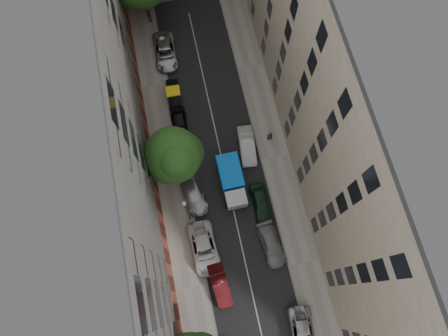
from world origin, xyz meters
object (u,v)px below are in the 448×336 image
object	(u,v)px
car_left_6	(165,52)
lamp_post	(187,210)
car_left_3	(193,193)
car_right_2	(261,203)
tarp_truck	(232,181)
car_right_3	(247,146)
car_right_1	(272,245)
car_right_0	(303,333)
car_left_2	(204,249)
car_left_1	(220,285)
car_left_5	(174,96)
pedestrian	(270,137)
car_left_4	(180,125)
tree_mid	(174,157)

from	to	relation	value
car_left_6	lamp_post	bearing A→B (deg)	-90.63
car_left_3	car_right_2	world-z (taller)	car_right_2
tarp_truck	car_right_3	bearing A→B (deg)	55.04
car_right_1	car_right_2	world-z (taller)	car_right_2
tarp_truck	car_left_3	world-z (taller)	tarp_truck
car_right_1	lamp_post	distance (m)	9.11
car_left_6	car_right_0	size ratio (longest dim) A/B	1.12
car_left_2	car_right_2	size ratio (longest dim) A/B	1.28
lamp_post	tarp_truck	bearing A→B (deg)	28.84
tarp_truck	car_left_1	distance (m)	10.01
car_left_5	car_right_2	bearing A→B (deg)	-62.09
tarp_truck	car_right_2	world-z (taller)	tarp_truck
car_right_1	pedestrian	bearing A→B (deg)	70.25
car_left_6	pedestrian	bearing A→B (deg)	-52.93
car_right_0	tarp_truck	bearing A→B (deg)	107.92
car_right_2	car_left_6	bearing A→B (deg)	107.91
car_left_3	car_left_6	bearing A→B (deg)	81.97
car_left_5	tarp_truck	bearing A→B (deg)	-67.28
car_left_4	lamp_post	world-z (taller)	lamp_post
car_left_3	car_left_5	xyz separation A→B (m)	(0.00, 11.15, -0.07)
car_left_5	car_right_2	xyz separation A→B (m)	(6.40, -13.60, 0.08)
tarp_truck	car_right_3	xyz separation A→B (m)	(2.42, 3.53, -0.63)
car_right_3	tree_mid	distance (m)	8.93
car_left_2	car_right_1	xyz separation A→B (m)	(6.40, -1.00, -0.09)
lamp_post	car_left_2	bearing A→B (deg)	-76.60
car_right_0	lamp_post	distance (m)	15.23
car_left_4	lamp_post	bearing A→B (deg)	-93.03
car_left_2	car_left_3	distance (m)	5.65
car_left_6	car_right_1	distance (m)	24.26
car_left_1	car_left_5	xyz separation A→B (m)	(-0.80, 20.40, -0.05)
car_left_4	car_left_6	size ratio (longest dim) A/B	0.80
car_left_2	car_right_3	bearing A→B (deg)	53.32
lamp_post	car_left_1	bearing A→B (deg)	-77.07
car_left_1	car_right_2	world-z (taller)	car_right_2
pedestrian	lamp_post	bearing A→B (deg)	47.09
tarp_truck	pedestrian	size ratio (longest dim) A/B	3.30
car_left_2	car_left_6	xyz separation A→B (m)	(-0.00, 22.40, -0.01)
car_left_6	car_right_3	world-z (taller)	car_left_6
tarp_truck	car_right_2	distance (m)	3.66
tarp_truck	car_left_1	size ratio (longest dim) A/B	1.28
car_left_3	car_right_2	size ratio (longest dim) A/B	1.17
tarp_truck	car_right_0	xyz separation A→B (m)	(3.22, -15.07, -0.71)
tree_mid	car_right_3	bearing A→B (deg)	11.21
car_left_6	car_right_2	world-z (taller)	car_left_6
car_left_4	car_left_2	bearing A→B (deg)	-88.59
tarp_truck	lamp_post	xyz separation A→B (m)	(-4.75, -2.62, 2.96)
car_right_0	tree_mid	size ratio (longest dim) A/B	0.56
car_right_1	car_right_3	size ratio (longest dim) A/B	1.02
tarp_truck	car_left_4	size ratio (longest dim) A/B	1.27
car_right_3	car_left_3	bearing A→B (deg)	-145.08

